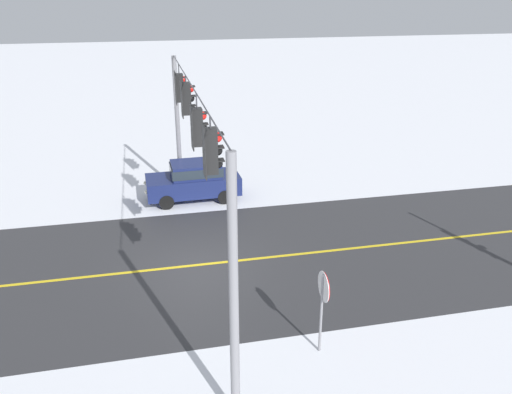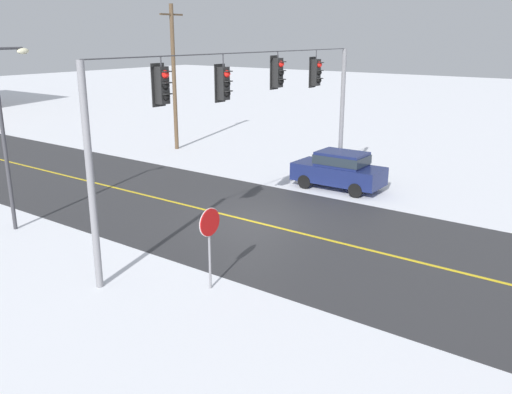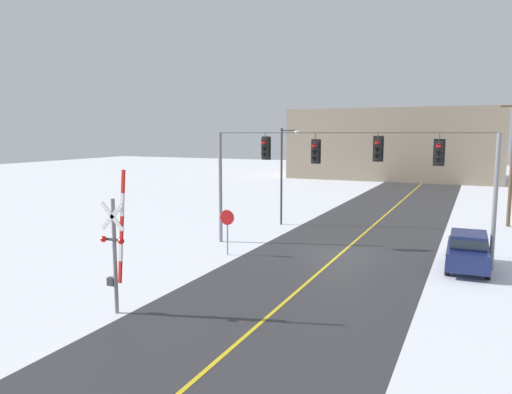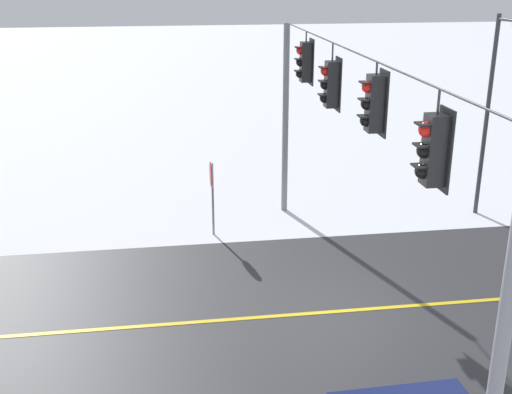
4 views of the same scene
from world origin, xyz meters
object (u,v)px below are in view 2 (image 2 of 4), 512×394
object	(u,v)px
stop_sign	(210,231)
utility_pole	(174,77)
parked_car_navy	(339,169)
streetlamp_near	(7,121)

from	to	relation	value
stop_sign	utility_pole	bearing A→B (deg)	47.30
parked_car_navy	streetlamp_near	size ratio (longest dim) A/B	0.65
stop_sign	utility_pole	distance (m)	20.00
stop_sign	parked_car_navy	bearing A→B (deg)	10.45
stop_sign	utility_pole	xyz separation A→B (m)	(13.44, 14.57, 2.67)
parked_car_navy	streetlamp_near	distance (m)	13.80
parked_car_navy	utility_pole	world-z (taller)	utility_pole
streetlamp_near	utility_pole	bearing A→B (deg)	22.15
parked_car_navy	streetlamp_near	xyz separation A→B (m)	(-11.60, 6.87, 2.96)
utility_pole	streetlamp_near	bearing A→B (deg)	-157.85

